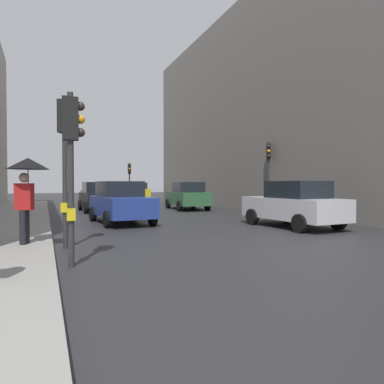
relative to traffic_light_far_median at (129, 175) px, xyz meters
The scene contains 14 objects.
ground_plane 23.59m from the traffic_light_far_median, 92.23° to the right, with size 120.00×120.00×0.00m, color #28282B.
sidewalk_kerb 19.38m from the traffic_light_far_median, 114.91° to the right, with size 2.87×40.00×0.16m, color gray.
building_facade_right 15.11m from the traffic_light_far_median, 41.45° to the right, with size 12.00×29.69×13.57m, color slate.
traffic_light_far_median is the anchor object (origin of this frame).
traffic_light_mid_street 15.01m from the traffic_light_far_median, 72.44° to the right, with size 0.37×0.44×3.96m.
traffic_light_near_left 24.15m from the traffic_light_far_median, 105.23° to the right, with size 0.43×0.25×3.46m.
traffic_light_near_right 22.05m from the traffic_light_far_median, 106.73° to the right, with size 0.45×0.34×3.89m.
car_silver_hatchback 19.92m from the traffic_light_far_median, 84.50° to the right, with size 2.23×4.31×1.76m.
car_blue_van 16.32m from the traffic_light_far_median, 103.86° to the right, with size 2.27×4.32×1.76m.
car_red_sedan 3.77m from the traffic_light_far_median, 154.60° to the right, with size 2.09×4.24×1.76m.
car_dark_suv 9.81m from the traffic_light_far_median, 113.54° to the right, with size 2.11×4.25×1.76m.
car_green_estate 9.78m from the traffic_light_far_median, 80.35° to the right, with size 2.23×4.31×1.76m.
car_yellow_taxi 6.36m from the traffic_light_far_median, 70.60° to the left, with size 2.15×4.27×1.76m.
pedestrian_with_umbrella 22.25m from the traffic_light_far_median, 109.04° to the right, with size 1.00×1.00×2.14m.
Camera 1 is at (-5.93, -7.27, 1.66)m, focal length 33.23 mm.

